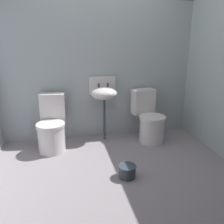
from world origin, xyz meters
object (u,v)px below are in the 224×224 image
(toilet_left, at_px, (52,128))
(toilet_right, at_px, (149,120))
(sink, at_px, (104,93))
(bucket, at_px, (127,171))

(toilet_left, bearing_deg, toilet_right, -172.54)
(sink, xyz_separation_m, bucket, (0.06, -1.16, -0.68))
(toilet_left, xyz_separation_m, sink, (0.80, 0.19, 0.43))
(toilet_left, xyz_separation_m, toilet_right, (1.49, 0.00, 0.00))
(bucket, bearing_deg, sink, 92.86)
(toilet_left, distance_m, bucket, 1.32)
(toilet_right, bearing_deg, sink, -25.01)
(toilet_left, height_order, sink, sink)
(bucket, bearing_deg, toilet_right, 56.98)
(sink, height_order, bucket, sink)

